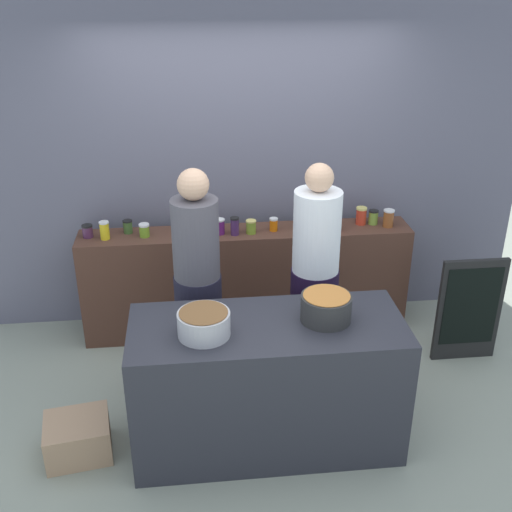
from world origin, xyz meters
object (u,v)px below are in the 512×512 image
preserve_jar_14 (373,217)px  cook_with_tongs (198,294)px  preserve_jar_4 (184,225)px  cooking_pot_center (326,307)px  preserve_jar_0 (88,231)px  cooking_pot_left (204,324)px  preserve_jar_11 (315,221)px  chalkboard_sign (469,310)px  preserve_jar_7 (235,226)px  bread_crate (78,437)px  preserve_jar_2 (128,227)px  preserve_jar_13 (361,216)px  preserve_jar_12 (336,224)px  cook_in_cap (314,290)px  preserve_jar_5 (208,227)px  preserve_jar_6 (220,226)px  preserve_jar_8 (251,227)px  preserve_jar_1 (105,230)px  preserve_jar_3 (144,230)px  preserve_jar_15 (388,218)px  preserve_jar_10 (300,222)px  preserve_jar_9 (274,224)px

preserve_jar_14 → cook_with_tongs: bearing=-151.7°
preserve_jar_4 → preserve_jar_14: (1.56, -0.02, 0.01)m
preserve_jar_14 → cooking_pot_center: bearing=-116.3°
preserve_jar_0 → cooking_pot_left: 1.72m
preserve_jar_11 → preserve_jar_14: preserve_jar_11 is taller
cook_with_tongs → chalkboard_sign: bearing=3.4°
preserve_jar_7 → bread_crate: preserve_jar_7 is taller
preserve_jar_2 → preserve_jar_13: size_ratio=0.74×
preserve_jar_12 → cooking_pot_left: size_ratio=0.37×
preserve_jar_14 → cook_in_cap: bearing=-128.0°
preserve_jar_4 → preserve_jar_5: (0.19, -0.08, 0.00)m
preserve_jar_6 → preserve_jar_8: (0.25, -0.02, -0.01)m
bread_crate → preserve_jar_1: bearing=85.3°
preserve_jar_7 → preserve_jar_13: preserve_jar_7 is taller
preserve_jar_3 → preserve_jar_15: 1.98m
preserve_jar_7 → cooking_pot_center: size_ratio=0.47×
preserve_jar_2 → preserve_jar_3: bearing=-32.9°
preserve_jar_6 → cook_with_tongs: (-0.20, -0.72, -0.20)m
preserve_jar_10 → cooking_pot_left: size_ratio=0.39×
preserve_jar_1 → preserve_jar_3: (0.31, 0.02, -0.02)m
preserve_jar_5 → preserve_jar_6: 0.10m
bread_crate → cook_with_tongs: bearing=38.4°
preserve_jar_8 → cooking_pot_center: bearing=-76.3°
preserve_jar_10 → preserve_jar_12: 0.29m
preserve_jar_8 → preserve_jar_10: 0.40m
preserve_jar_1 → preserve_jar_4: bearing=8.7°
preserve_jar_3 → preserve_jar_6: preserve_jar_6 is taller
bread_crate → preserve_jar_14: bearing=32.1°
preserve_jar_0 → preserve_jar_8: bearing=-2.8°
preserve_jar_6 → cook_with_tongs: size_ratio=0.07×
preserve_jar_5 → cooking_pot_center: size_ratio=0.36×
preserve_jar_1 → preserve_jar_14: (2.18, 0.07, -0.01)m
preserve_jar_10 → bread_crate: (-1.66, -1.39, -0.85)m
preserve_jar_13 → cook_with_tongs: (-1.37, -0.80, -0.21)m
preserve_jar_11 → cook_with_tongs: 1.25m
preserve_jar_10 → cook_with_tongs: size_ratio=0.07×
preserve_jar_10 → preserve_jar_13: 0.53m
preserve_jar_0 → preserve_jar_7: preserve_jar_7 is taller
cook_in_cap → preserve_jar_14: bearing=52.0°
preserve_jar_2 → preserve_jar_9: bearing=-4.1°
preserve_jar_13 → cook_in_cap: cook_in_cap is taller
cooking_pot_left → chalkboard_sign: (2.07, 0.84, -0.53)m
preserve_jar_4 → preserve_jar_5: bearing=-23.2°
preserve_jar_3 → preserve_jar_9: preserve_jar_9 is taller
preserve_jar_10 → preserve_jar_14: 0.63m
preserve_jar_9 → preserve_jar_14: preserve_jar_14 is taller
cooking_pot_center → preserve_jar_6: bearing=113.0°
cook_with_tongs → cook_in_cap: bearing=-3.0°
preserve_jar_4 → cook_in_cap: 1.26m
preserve_jar_6 → chalkboard_sign: bearing=-17.6°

